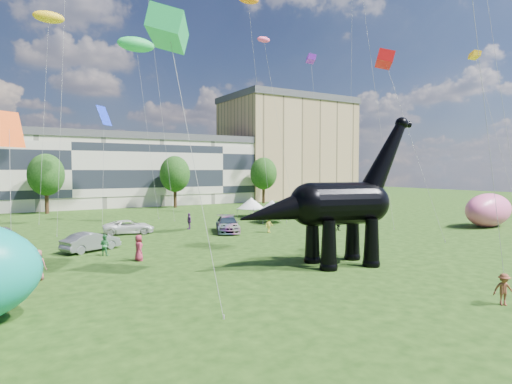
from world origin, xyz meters
TOP-DOWN VIEW (x-y plane):
  - ground at (0.00, 0.00)m, footprint 220.00×220.00m
  - terrace_row at (-8.00, 62.00)m, footprint 78.00×11.00m
  - apartment_block at (40.00, 65.00)m, footprint 28.00×18.00m
  - tree_mid_left at (-12.00, 53.00)m, footprint 5.20×5.20m
  - tree_mid_right at (8.00, 53.00)m, footprint 5.20×5.20m
  - tree_far_right at (26.00, 53.00)m, footprint 5.20×5.20m
  - dinosaur_sculpture at (1.71, 4.83)m, footprint 13.14×4.81m
  - car_silver at (-17.83, 25.64)m, footprint 2.89×5.04m
  - car_grey at (-11.69, 18.71)m, footprint 4.90×3.41m
  - car_white at (-6.70, 26.47)m, footprint 5.42×3.32m
  - car_dark at (2.49, 22.35)m, footprint 4.33×6.12m
  - gazebo_near at (11.01, 26.93)m, footprint 5.08×5.08m
  - gazebo_far at (12.12, 33.94)m, footprint 5.01×5.01m
  - inflatable_pink at (30.10, 10.79)m, footprint 8.00×4.53m
  - visitors at (-1.71, 15.04)m, footprint 49.94×38.50m
  - kites at (6.39, 27.86)m, footprint 66.33×48.48m

SIDE VIEW (x-z plane):
  - ground at x=0.00m, z-range 0.00..0.00m
  - car_white at x=-6.70m, z-range 0.00..1.40m
  - car_grey at x=-11.69m, z-range 0.00..1.53m
  - car_silver at x=-17.83m, z-range 0.00..1.61m
  - car_dark at x=2.49m, z-range 0.00..1.64m
  - visitors at x=-1.71m, z-range -0.09..1.81m
  - gazebo_far at x=12.12m, z-range 0.54..3.18m
  - inflatable_pink at x=30.10m, z-range 0.00..3.84m
  - gazebo_near at x=11.01m, z-range 0.56..3.33m
  - dinosaur_sculpture at x=1.71m, z-range -1.31..9.40m
  - terrace_row at x=-8.00m, z-range 0.00..12.00m
  - tree_mid_left at x=-12.00m, z-range 1.57..11.01m
  - tree_mid_right at x=8.00m, z-range 1.57..11.01m
  - tree_far_right at x=26.00m, z-range 1.57..11.01m
  - apartment_block at x=40.00m, z-range 0.00..22.00m
  - kites at x=6.39m, z-range 9.99..40.72m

